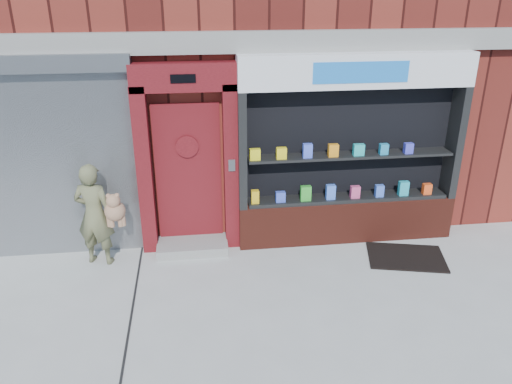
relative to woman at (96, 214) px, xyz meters
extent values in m
plane|color=#9E9E99|center=(2.11, -1.54, -0.80)|extent=(80.00, 80.00, 0.00)
cube|color=gray|center=(2.11, 0.38, 2.35)|extent=(12.00, 0.16, 0.30)
cube|color=gray|center=(-0.89, 0.40, 0.60)|extent=(3.00, 0.10, 2.80)
cube|color=slate|center=(-0.89, 0.34, 2.12)|extent=(3.10, 0.30, 0.24)
cube|color=#4D0D11|center=(0.71, 0.32, 0.50)|extent=(0.22, 0.28, 2.60)
cube|color=#4D0D11|center=(2.01, 0.32, 0.50)|extent=(0.22, 0.28, 2.60)
cube|color=#4D0D11|center=(1.36, 0.32, 1.90)|extent=(1.50, 0.28, 0.40)
cube|color=black|center=(1.36, 0.17, 1.90)|extent=(0.35, 0.01, 0.12)
cube|color=#5B1015|center=(1.36, 0.43, 0.40)|extent=(1.00, 0.06, 2.20)
cylinder|color=black|center=(1.36, 0.39, 0.85)|extent=(0.28, 0.02, 0.28)
cylinder|color=#4D0D11|center=(1.36, 0.38, 0.85)|extent=(0.34, 0.02, 0.34)
cube|color=gray|center=(1.36, 0.16, -0.72)|extent=(1.10, 0.55, 0.15)
cube|color=slate|center=(2.01, 0.17, 0.60)|extent=(0.10, 0.02, 0.18)
cube|color=#5B1F15|center=(3.86, 0.26, -0.45)|extent=(3.50, 0.40, 0.70)
cube|color=black|center=(2.17, 0.26, 0.80)|extent=(0.12, 0.40, 1.80)
cube|color=black|center=(5.55, 0.26, 0.80)|extent=(0.12, 0.40, 1.80)
cube|color=black|center=(3.86, 0.44, 0.80)|extent=(3.30, 0.03, 1.80)
cube|color=black|center=(3.86, 0.26, -0.07)|extent=(3.20, 0.36, 0.06)
cube|color=black|center=(3.86, 0.26, 0.65)|extent=(3.20, 0.36, 0.04)
cube|color=white|center=(3.86, 0.26, 1.95)|extent=(3.50, 0.40, 0.50)
cube|color=blue|center=(3.86, 0.05, 1.95)|extent=(1.40, 0.01, 0.30)
cube|color=yellow|center=(2.36, 0.18, 0.07)|extent=(0.12, 0.09, 0.21)
cube|color=blue|center=(2.76, 0.18, 0.04)|extent=(0.15, 0.09, 0.16)
cube|color=green|center=(3.16, 0.18, 0.08)|extent=(0.16, 0.09, 0.24)
cube|color=#4371E4|center=(3.56, 0.18, 0.08)|extent=(0.14, 0.09, 0.24)
cube|color=#CF4579|center=(3.96, 0.18, 0.06)|extent=(0.15, 0.09, 0.19)
cube|color=#4169DD|center=(4.36, 0.18, 0.06)|extent=(0.13, 0.09, 0.19)
cube|color=#24A2B5|center=(4.76, 0.18, 0.08)|extent=(0.15, 0.09, 0.23)
cube|color=#FF501A|center=(5.16, 0.18, 0.05)|extent=(0.14, 0.09, 0.17)
cube|color=yellow|center=(2.36, 0.18, 0.76)|extent=(0.16, 0.09, 0.17)
cube|color=yellow|center=(2.76, 0.18, 0.76)|extent=(0.15, 0.09, 0.17)
cube|color=#4560ED|center=(3.16, 0.18, 0.78)|extent=(0.14, 0.09, 0.22)
cube|color=orange|center=(3.56, 0.18, 0.77)|extent=(0.15, 0.09, 0.19)
cube|color=#23AFB0|center=(3.96, 0.18, 0.76)|extent=(0.17, 0.09, 0.18)
cube|color=teal|center=(4.36, 0.18, 0.76)|extent=(0.13, 0.09, 0.17)
cube|color=#3F43D7|center=(4.76, 0.18, 0.75)|extent=(0.13, 0.09, 0.16)
imported|color=#616240|center=(-0.03, 0.01, -0.01)|extent=(0.65, 0.52, 1.58)
sphere|color=#97694B|center=(0.28, -0.06, 0.06)|extent=(0.30, 0.30, 0.30)
sphere|color=#97694B|center=(0.28, -0.11, 0.24)|extent=(0.20, 0.20, 0.20)
sphere|color=#97694B|center=(0.22, -0.11, 0.32)|extent=(0.07, 0.07, 0.07)
sphere|color=#97694B|center=(0.34, -0.11, 0.32)|extent=(0.07, 0.07, 0.07)
cylinder|color=#97694B|center=(0.18, -0.06, -0.09)|extent=(0.07, 0.07, 0.18)
cylinder|color=#97694B|center=(0.38, -0.06, -0.09)|extent=(0.07, 0.07, 0.18)
cylinder|color=#97694B|center=(0.22, -0.08, -0.09)|extent=(0.07, 0.07, 0.18)
cylinder|color=#97694B|center=(0.34, -0.08, -0.09)|extent=(0.07, 0.07, 0.18)
cube|color=black|center=(4.63, -0.50, -0.78)|extent=(1.30, 1.05, 0.03)
camera|label=1|loc=(1.46, -6.83, 3.14)|focal=35.00mm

